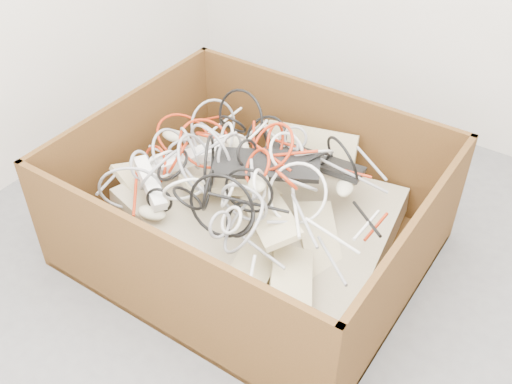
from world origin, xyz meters
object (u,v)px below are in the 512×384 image
Objects in this scene: power_strip_left at (186,158)px; vga_plug at (294,232)px; cardboard_box at (249,225)px; power_strip_right at (150,183)px.

power_strip_left reaches higher than vga_plug.
vga_plug is at bearing -26.32° from cardboard_box.
cardboard_box is at bearing 65.74° from power_strip_right.
cardboard_box is 4.92× the size of power_strip_right.
cardboard_box is 0.44m from power_strip_right.
vga_plug is at bearing 37.95° from power_strip_right.
power_strip_left reaches higher than power_strip_right.
power_strip_left is 0.60m from vga_plug.
cardboard_box reaches higher than power_strip_right.
power_strip_left is 1.23× the size of power_strip_right.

